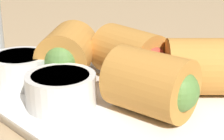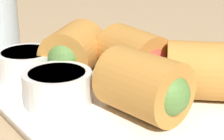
{
  "view_description": "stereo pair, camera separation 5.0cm",
  "coord_description": "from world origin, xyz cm",
  "px_view_note": "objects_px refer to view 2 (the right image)",
  "views": [
    {
      "loc": [
        -27.1,
        27.16,
        20.09
      ],
      "look_at": [
        0.05,
        1.02,
        5.92
      ],
      "focal_mm": 60.0,
      "sensor_mm": 36.0,
      "label": 1
    },
    {
      "loc": [
        -30.32,
        23.34,
        20.09
      ],
      "look_at": [
        0.05,
        1.02,
        5.92
      ],
      "focal_mm": 60.0,
      "sensor_mm": 36.0,
      "label": 2
    }
  ],
  "objects_px": {
    "dipping_bowl_near": "(58,86)",
    "dipping_bowl_far": "(27,63)",
    "spoon": "(217,70)",
    "serving_plate": "(112,97)"
  },
  "relations": [
    {
      "from": "serving_plate",
      "to": "spoon",
      "type": "relative_size",
      "value": 1.45
    },
    {
      "from": "dipping_bowl_far",
      "to": "dipping_bowl_near",
      "type": "bearing_deg",
      "value": 177.55
    },
    {
      "from": "serving_plate",
      "to": "dipping_bowl_far",
      "type": "bearing_deg",
      "value": 32.66
    },
    {
      "from": "serving_plate",
      "to": "dipping_bowl_near",
      "type": "bearing_deg",
      "value": 81.47
    },
    {
      "from": "dipping_bowl_far",
      "to": "spoon",
      "type": "distance_m",
      "value": 0.25
    },
    {
      "from": "serving_plate",
      "to": "dipping_bowl_near",
      "type": "xyz_separation_m",
      "value": [
        0.01,
        0.06,
        0.03
      ]
    },
    {
      "from": "dipping_bowl_near",
      "to": "dipping_bowl_far",
      "type": "height_order",
      "value": "same"
    },
    {
      "from": "dipping_bowl_near",
      "to": "spoon",
      "type": "relative_size",
      "value": 0.35
    },
    {
      "from": "dipping_bowl_far",
      "to": "spoon",
      "type": "xyz_separation_m",
      "value": [
        -0.1,
        -0.22,
        -0.03
      ]
    },
    {
      "from": "dipping_bowl_near",
      "to": "spoon",
      "type": "bearing_deg",
      "value": -95.09
    }
  ]
}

